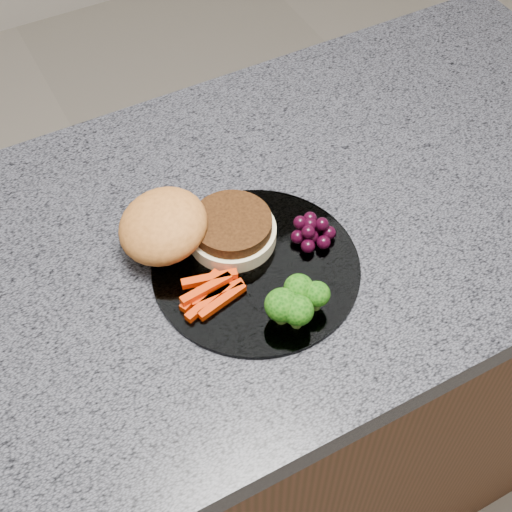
{
  "coord_description": "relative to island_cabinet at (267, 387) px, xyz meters",
  "views": [
    {
      "loc": [
        -0.31,
        -0.53,
        1.61
      ],
      "look_at": [
        -0.06,
        -0.06,
        0.93
      ],
      "focal_mm": 50.0,
      "sensor_mm": 36.0,
      "label": 1
    }
  ],
  "objects": [
    {
      "name": "broccoli",
      "position": [
        -0.05,
        -0.15,
        0.5
      ],
      "size": [
        0.08,
        0.06,
        0.05
      ],
      "rotation": [
        0.0,
        0.0,
        0.19
      ],
      "color": "olive",
      "rests_on": "plate"
    },
    {
      "name": "grape_bunch",
      "position": [
        0.03,
        -0.06,
        0.49
      ],
      "size": [
        0.06,
        0.05,
        0.03
      ],
      "rotation": [
        0.0,
        0.0,
        0.39
      ],
      "color": "black",
      "rests_on": "plate"
    },
    {
      "name": "carrot_sticks",
      "position": [
        -0.13,
        -0.08,
        0.48
      ],
      "size": [
        0.08,
        0.06,
        0.02
      ],
      "rotation": [
        0.0,
        0.0,
        -0.16
      ],
      "color": "red",
      "rests_on": "plate"
    },
    {
      "name": "countertop",
      "position": [
        0.0,
        0.0,
        0.45
      ],
      "size": [
        1.2,
        0.6,
        0.04
      ],
      "primitive_type": "cube",
      "color": "#555660",
      "rests_on": "island_cabinet"
    },
    {
      "name": "plate",
      "position": [
        -0.06,
        -0.06,
        0.47
      ],
      "size": [
        0.26,
        0.26,
        0.01
      ],
      "primitive_type": "cylinder",
      "color": "white",
      "rests_on": "countertop"
    },
    {
      "name": "burger",
      "position": [
        -0.11,
        0.01,
        0.5
      ],
      "size": [
        0.2,
        0.15,
        0.06
      ],
      "rotation": [
        0.0,
        0.0,
        -0.09
      ],
      "color": "#F7E6AE",
      "rests_on": "plate"
    },
    {
      "name": "island_cabinet",
      "position": [
        0.0,
        0.0,
        0.0
      ],
      "size": [
        1.2,
        0.6,
        0.86
      ],
      "primitive_type": "cube",
      "color": "#58311E",
      "rests_on": "ground"
    }
  ]
}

